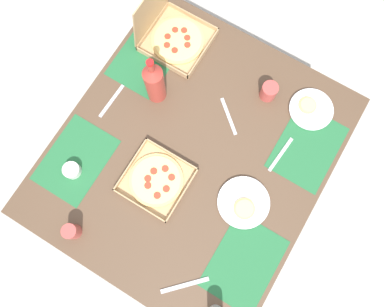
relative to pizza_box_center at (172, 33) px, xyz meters
name	(u,v)px	position (x,y,z in m)	size (l,w,h in m)	color
ground_plane	(192,179)	(-0.45, -0.38, -0.79)	(6.00, 6.00, 0.00)	beige
dining_table	(192,158)	(-0.45, -0.38, -0.15)	(1.33, 1.18, 0.74)	#3F3328
placemat_near_left	(244,263)	(-0.75, -0.82, -0.05)	(0.36, 0.26, 0.00)	#236638
placemat_near_right	(307,147)	(-0.15, -0.82, -0.05)	(0.36, 0.26, 0.00)	#236638
placemat_far_left	(76,160)	(-0.75, 0.06, -0.05)	(0.36, 0.26, 0.00)	#236638
placemat_far_right	(146,57)	(-0.15, 0.06, -0.05)	(0.36, 0.26, 0.00)	#236638
pizza_box_center	(172,33)	(0.00, 0.00, 0.00)	(0.30, 0.30, 0.33)	tan
pizza_box_corner_right	(156,180)	(-0.64, -0.31, -0.04)	(0.28, 0.28, 0.04)	tan
plate_far_right	(244,203)	(-0.53, -0.69, -0.04)	(0.23, 0.23, 0.03)	white
plate_near_right	(311,109)	(0.02, -0.75, -0.04)	(0.21, 0.21, 0.03)	white
soda_bottle	(154,82)	(-0.29, -0.09, 0.08)	(0.09, 0.09, 0.32)	#B2382D
cup_clear_left	(269,91)	(-0.02, -0.54, -0.01)	(0.08, 0.08, 0.09)	#BF4742
cup_spare	(72,231)	(-1.02, -0.12, -0.01)	(0.06, 0.06, 0.09)	#BF4742
condiment_bowl	(72,170)	(-0.80, 0.04, -0.03)	(0.08, 0.08, 0.04)	white
fork_by_far_left	(229,116)	(-0.21, -0.44, -0.05)	(0.19, 0.02, 0.01)	#B7B7BC
knife_by_near_left	(185,285)	(-0.96, -0.65, -0.05)	(0.21, 0.02, 0.01)	#B7B7BC
fork_by_near_right	(281,154)	(-0.25, -0.73, -0.05)	(0.19, 0.02, 0.01)	#B7B7BC
fork_by_far_right	(112,101)	(-0.43, 0.08, -0.05)	(0.19, 0.02, 0.01)	#B7B7BC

